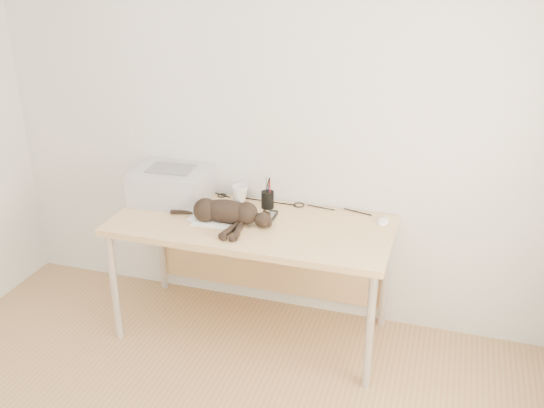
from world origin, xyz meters
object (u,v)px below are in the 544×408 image
(desk, at_px, (256,237))
(mouse, at_px, (383,219))
(pen_cup, at_px, (268,199))
(mug, at_px, (240,193))
(printer, at_px, (172,184))
(cat, at_px, (224,213))

(desk, height_order, mouse, mouse)
(desk, bearing_deg, pen_cup, 79.14)
(pen_cup, bearing_deg, mug, 164.86)
(desk, distance_m, printer, 0.62)
(desk, relative_size, pen_cup, 8.21)
(cat, xyz_separation_m, mug, (-0.02, 0.33, -0.01))
(cat, relative_size, mouse, 5.51)
(mug, relative_size, pen_cup, 0.54)
(desk, distance_m, pen_cup, 0.24)
(desk, height_order, printer, printer)
(printer, distance_m, pen_cup, 0.60)
(cat, distance_m, mug, 0.33)
(desk, relative_size, cat, 2.54)
(desk, xyz_separation_m, mouse, (0.72, 0.14, 0.15))
(pen_cup, distance_m, mouse, 0.69)
(desk, bearing_deg, printer, 171.64)
(desk, xyz_separation_m, pen_cup, (0.03, 0.14, 0.19))
(desk, bearing_deg, mouse, 10.91)
(pen_cup, relative_size, mouse, 1.71)
(pen_cup, height_order, mouse, pen_cup)
(printer, xyz_separation_m, pen_cup, (0.60, 0.06, -0.05))
(cat, height_order, mouse, cat)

